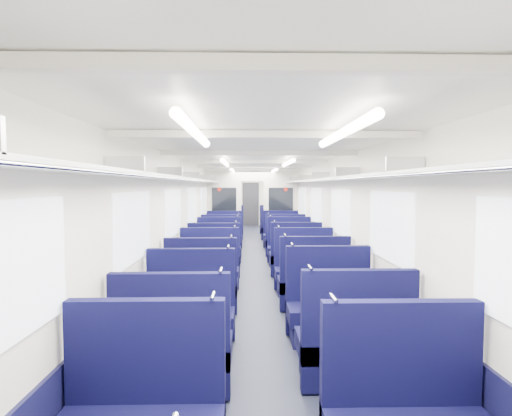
# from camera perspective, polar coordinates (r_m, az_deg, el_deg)

# --- Properties ---
(floor) EXTENTS (2.80, 18.00, 0.01)m
(floor) POSITION_cam_1_polar(r_m,az_deg,el_deg) (9.66, -0.27, -7.90)
(floor) COLOR black
(floor) RESTS_ON ground
(ceiling) EXTENTS (2.80, 18.00, 0.01)m
(ceiling) POSITION_cam_1_polar(r_m,az_deg,el_deg) (9.49, -0.28, 6.16)
(ceiling) COLOR white
(ceiling) RESTS_ON wall_left
(wall_left) EXTENTS (0.02, 18.00, 2.35)m
(wall_left) POSITION_cam_1_polar(r_m,az_deg,el_deg) (9.58, -8.68, -0.94)
(wall_left) COLOR silver
(wall_left) RESTS_ON floor
(dado_left) EXTENTS (0.03, 17.90, 0.70)m
(dado_left) POSITION_cam_1_polar(r_m,az_deg,el_deg) (9.68, -8.55, -5.82)
(dado_left) COLOR black
(dado_left) RESTS_ON floor
(wall_right) EXTENTS (0.02, 18.00, 2.35)m
(wall_right) POSITION_cam_1_polar(r_m,az_deg,el_deg) (9.63, 8.08, -0.91)
(wall_right) COLOR silver
(wall_right) RESTS_ON floor
(dado_right) EXTENTS (0.03, 17.90, 0.70)m
(dado_right) POSITION_cam_1_polar(r_m,az_deg,el_deg) (9.72, 7.96, -5.77)
(dado_right) COLOR black
(dado_right) RESTS_ON floor
(wall_far) EXTENTS (2.80, 0.02, 2.35)m
(wall_far) POSITION_cam_1_polar(r_m,az_deg,el_deg) (18.49, -0.76, 1.10)
(wall_far) COLOR silver
(wall_far) RESTS_ON floor
(luggage_rack_left) EXTENTS (0.36, 17.40, 0.18)m
(luggage_rack_left) POSITION_cam_1_polar(r_m,az_deg,el_deg) (9.54, -7.60, 3.85)
(luggage_rack_left) COLOR #B2B5BA
(luggage_rack_left) RESTS_ON wall_left
(luggage_rack_right) EXTENTS (0.36, 17.40, 0.18)m
(luggage_rack_right) POSITION_cam_1_polar(r_m,az_deg,el_deg) (9.58, 7.01, 3.85)
(luggage_rack_right) COLOR #B2B5BA
(luggage_rack_right) RESTS_ON wall_right
(windows) EXTENTS (2.78, 15.60, 0.75)m
(windows) POSITION_cam_1_polar(r_m,az_deg,el_deg) (9.03, -0.23, 0.40)
(windows) COLOR white
(windows) RESTS_ON wall_left
(ceiling_fittings) EXTENTS (2.70, 16.06, 0.11)m
(ceiling_fittings) POSITION_cam_1_polar(r_m,az_deg,el_deg) (9.23, -0.25, 5.86)
(ceiling_fittings) COLOR silver
(ceiling_fittings) RESTS_ON ceiling
(end_door) EXTENTS (0.75, 0.06, 2.00)m
(end_door) POSITION_cam_1_polar(r_m,az_deg,el_deg) (18.44, -0.76, 0.55)
(end_door) COLOR black
(end_door) RESTS_ON floor
(bulkhead) EXTENTS (2.80, 0.10, 2.35)m
(bulkhead) POSITION_cam_1_polar(r_m,az_deg,el_deg) (12.35, -0.51, 0.30)
(bulkhead) COLOR silver
(bulkhead) RESTS_ON floor
(seat_4) EXTENTS (1.04, 0.57, 1.16)m
(seat_4) POSITION_cam_1_polar(r_m,az_deg,el_deg) (3.88, -11.72, -19.75)
(seat_4) COLOR #0A0A34
(seat_4) RESTS_ON floor
(seat_5) EXTENTS (1.04, 0.57, 1.16)m
(seat_5) POSITION_cam_1_polar(r_m,az_deg,el_deg) (4.04, 13.85, -18.85)
(seat_5) COLOR #0A0A34
(seat_5) RESTS_ON floor
(seat_6) EXTENTS (1.04, 0.57, 1.16)m
(seat_6) POSITION_cam_1_polar(r_m,az_deg,el_deg) (4.83, -9.44, -15.04)
(seat_6) COLOR #0A0A34
(seat_6) RESTS_ON floor
(seat_7) EXTENTS (1.04, 0.57, 1.16)m
(seat_7) POSITION_cam_1_polar(r_m,az_deg,el_deg) (5.04, 10.50, -14.26)
(seat_7) COLOR #0A0A34
(seat_7) RESTS_ON floor
(seat_8) EXTENTS (1.04, 0.57, 1.16)m
(seat_8) POSITION_cam_1_polar(r_m,az_deg,el_deg) (6.02, -7.73, -11.35)
(seat_8) COLOR #0A0A34
(seat_8) RESTS_ON floor
(seat_9) EXTENTS (1.04, 0.57, 1.16)m
(seat_9) POSITION_cam_1_polar(r_m,az_deg,el_deg) (6.19, 8.17, -10.94)
(seat_9) COLOR #0A0A34
(seat_9) RESTS_ON floor
(seat_10) EXTENTS (1.04, 0.57, 1.16)m
(seat_10) POSITION_cam_1_polar(r_m,az_deg,el_deg) (7.07, -6.73, -9.14)
(seat_10) COLOR #0A0A34
(seat_10) RESTS_ON floor
(seat_11) EXTENTS (1.04, 0.57, 1.16)m
(seat_11) POSITION_cam_1_polar(r_m,az_deg,el_deg) (7.08, 6.93, -9.12)
(seat_11) COLOR #0A0A34
(seat_11) RESTS_ON floor
(seat_12) EXTENTS (1.04, 0.57, 1.16)m
(seat_12) POSITION_cam_1_polar(r_m,az_deg,el_deg) (8.21, -5.95, -7.39)
(seat_12) COLOR #0A0A34
(seat_12) RESTS_ON floor
(seat_13) EXTENTS (1.04, 0.57, 1.16)m
(seat_13) POSITION_cam_1_polar(r_m,az_deg,el_deg) (8.34, 5.64, -7.21)
(seat_13) COLOR #0A0A34
(seat_13) RESTS_ON floor
(seat_14) EXTENTS (1.04, 0.57, 1.16)m
(seat_14) POSITION_cam_1_polar(r_m,az_deg,el_deg) (9.39, -5.35, -6.03)
(seat_14) COLOR #0A0A34
(seat_14) RESTS_ON floor
(seat_15) EXTENTS (1.04, 0.57, 1.16)m
(seat_15) POSITION_cam_1_polar(r_m,az_deg,el_deg) (9.45, 4.81, -5.97)
(seat_15) COLOR #0A0A34
(seat_15) RESTS_ON floor
(seat_16) EXTENTS (1.04, 0.57, 1.16)m
(seat_16) POSITION_cam_1_polar(r_m,az_deg,el_deg) (10.46, -4.92, -5.08)
(seat_16) COLOR #0A0A34
(seat_16) RESTS_ON floor
(seat_17) EXTENTS (1.04, 0.57, 1.16)m
(seat_17) POSITION_cam_1_polar(r_m,az_deg,el_deg) (10.59, 4.15, -4.97)
(seat_17) COLOR #0A0A34
(seat_17) RESTS_ON floor
(seat_18) EXTENTS (1.04, 0.57, 1.16)m
(seat_18) POSITION_cam_1_polar(r_m,az_deg,el_deg) (11.60, -4.56, -4.26)
(seat_18) COLOR #0A0A34
(seat_18) RESTS_ON floor
(seat_19) EXTENTS (1.04, 0.57, 1.16)m
(seat_19) POSITION_cam_1_polar(r_m,az_deg,el_deg) (11.77, 3.59, -4.14)
(seat_19) COLOR #0A0A34
(seat_19) RESTS_ON floor
(seat_20) EXTENTS (1.04, 0.57, 1.16)m
(seat_20) POSITION_cam_1_polar(r_m,az_deg,el_deg) (13.70, -4.06, -3.10)
(seat_20) COLOR #0A0A34
(seat_20) RESTS_ON floor
(seat_21) EXTENTS (1.04, 0.57, 1.16)m
(seat_21) POSITION_cam_1_polar(r_m,az_deg,el_deg) (13.70, 2.90, -3.09)
(seat_21) COLOR #0A0A34
(seat_21) RESTS_ON floor
(seat_22) EXTENTS (1.04, 0.57, 1.16)m
(seat_22) POSITION_cam_1_polar(r_m,az_deg,el_deg) (14.84, -3.84, -2.61)
(seat_22) COLOR #0A0A34
(seat_22) RESTS_ON floor
(seat_23) EXTENTS (1.04, 0.57, 1.16)m
(seat_23) POSITION_cam_1_polar(r_m,az_deg,el_deg) (14.97, 2.54, -2.55)
(seat_23) COLOR #0A0A34
(seat_23) RESTS_ON floor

